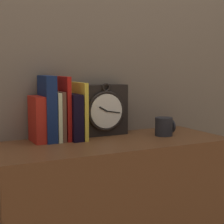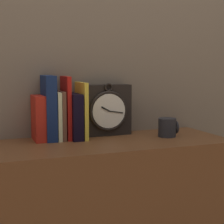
{
  "view_description": "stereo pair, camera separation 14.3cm",
  "coord_description": "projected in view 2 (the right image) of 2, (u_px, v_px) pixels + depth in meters",
  "views": [
    {
      "loc": [
        -0.64,
        -1.27,
        1.14
      ],
      "look_at": [
        0.0,
        0.0,
        0.97
      ],
      "focal_mm": 60.0,
      "sensor_mm": 36.0,
      "label": 1
    },
    {
      "loc": [
        -0.51,
        -1.33,
        1.14
      ],
      "look_at": [
        0.0,
        0.0,
        0.97
      ],
      "focal_mm": 60.0,
      "sensor_mm": 36.0,
      "label": 2
    }
  ],
  "objects": [
    {
      "name": "wall_back",
      "position": [
        94.0,
        29.0,
        1.58
      ],
      "size": [
        6.0,
        0.05,
        2.6
      ],
      "color": "#756656",
      "rests_on": "ground_plane"
    },
    {
      "name": "book_slot2_cream",
      "position": [
        57.0,
        116.0,
        1.47
      ],
      "size": [
        0.01,
        0.13,
        0.19
      ],
      "color": "beige",
      "rests_on": "bookshelf"
    },
    {
      "name": "book_slot3_brown",
      "position": [
        61.0,
        115.0,
        1.48
      ],
      "size": [
        0.02,
        0.13,
        0.19
      ],
      "color": "brown",
      "rests_on": "bookshelf"
    },
    {
      "name": "book_slot0_red",
      "position": [
        38.0,
        118.0,
        1.45
      ],
      "size": [
        0.04,
        0.12,
        0.18
      ],
      "color": "#B52317",
      "rests_on": "bookshelf"
    },
    {
      "name": "book_slot1_navy",
      "position": [
        49.0,
        108.0,
        1.45
      ],
      "size": [
        0.04,
        0.13,
        0.25
      ],
      "color": "navy",
      "rests_on": "bookshelf"
    },
    {
      "name": "mug",
      "position": [
        168.0,
        127.0,
        1.53
      ],
      "size": [
        0.08,
        0.07,
        0.08
      ],
      "color": "#232328",
      "rests_on": "bookshelf"
    },
    {
      "name": "book_slot5_black",
      "position": [
        74.0,
        116.0,
        1.49
      ],
      "size": [
        0.04,
        0.14,
        0.18
      ],
      "color": "black",
      "rests_on": "bookshelf"
    },
    {
      "name": "clock",
      "position": [
        106.0,
        110.0,
        1.56
      ],
      "size": [
        0.21,
        0.08,
        0.22
      ],
      "color": "black",
      "rests_on": "bookshelf"
    },
    {
      "name": "book_slot6_yellow",
      "position": [
        82.0,
        110.0,
        1.49
      ],
      "size": [
        0.02,
        0.14,
        0.22
      ],
      "color": "yellow",
      "rests_on": "bookshelf"
    },
    {
      "name": "book_slot4_red",
      "position": [
        66.0,
        108.0,
        1.48
      ],
      "size": [
        0.02,
        0.13,
        0.25
      ],
      "color": "red",
      "rests_on": "bookshelf"
    }
  ]
}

